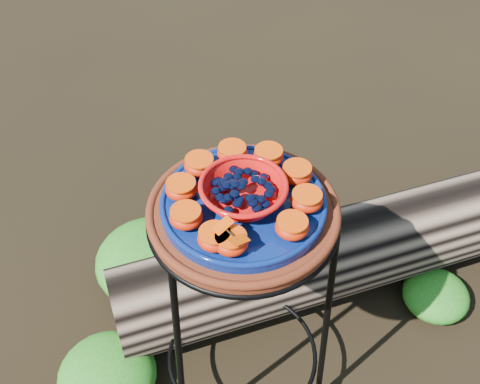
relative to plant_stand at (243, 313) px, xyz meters
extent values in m
plane|color=black|center=(0.00, 0.00, -0.35)|extent=(60.00, 60.00, 0.00)
cylinder|color=#572812|center=(0.00, 0.00, 0.37)|extent=(0.39, 0.39, 0.03)
cylinder|color=#080E3E|center=(0.00, 0.00, 0.39)|extent=(0.34, 0.34, 0.02)
ellipsoid|color=red|center=(-0.05, -0.11, 0.42)|extent=(0.07, 0.07, 0.04)
ellipsoid|color=red|center=(0.07, -0.11, 0.42)|extent=(0.07, 0.07, 0.04)
ellipsoid|color=red|center=(0.12, -0.05, 0.42)|extent=(0.07, 0.07, 0.04)
ellipsoid|color=red|center=(0.12, 0.03, 0.42)|extent=(0.07, 0.07, 0.04)
ellipsoid|color=red|center=(0.08, 0.10, 0.42)|extent=(0.07, 0.07, 0.04)
ellipsoid|color=red|center=(0.01, 0.13, 0.42)|extent=(0.07, 0.07, 0.04)
ellipsoid|color=red|center=(-0.07, 0.11, 0.42)|extent=(0.07, 0.07, 0.04)
ellipsoid|color=red|center=(-0.12, 0.05, 0.42)|extent=(0.07, 0.07, 0.04)
ellipsoid|color=red|center=(-0.12, -0.03, 0.42)|extent=(0.07, 0.07, 0.04)
ellipsoid|color=red|center=(-0.08, -0.10, 0.42)|extent=(0.07, 0.07, 0.04)
ellipsoid|color=#255F11|center=(-0.37, 0.08, -0.28)|extent=(0.28, 0.28, 0.14)
ellipsoid|color=#255F11|center=(0.66, 0.09, -0.30)|extent=(0.21, 0.21, 0.10)
ellipsoid|color=#255F11|center=(-0.19, 0.44, -0.26)|extent=(0.35, 0.35, 0.18)
camera|label=1|loc=(-0.23, -0.81, 1.28)|focal=45.00mm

